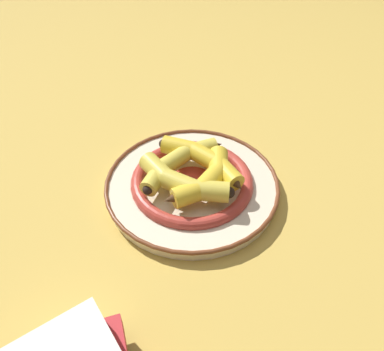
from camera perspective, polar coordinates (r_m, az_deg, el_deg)
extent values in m
plane|color=gold|center=(0.75, 1.04, -3.77)|extent=(2.80, 2.80, 0.00)
cylinder|color=beige|center=(0.76, 0.00, -1.66)|extent=(0.34, 0.34, 0.02)
torus|color=#AD382D|center=(0.75, 0.00, -0.87)|extent=(0.25, 0.25, 0.02)
cylinder|color=#AD382D|center=(0.75, 0.00, -1.04)|extent=(0.09, 0.09, 0.00)
torus|color=brown|center=(0.75, 0.00, -1.00)|extent=(0.35, 0.35, 0.01)
cylinder|color=gold|center=(0.78, 1.35, 4.04)|extent=(0.06, 0.07, 0.03)
cylinder|color=gold|center=(0.75, -2.69, 2.36)|extent=(0.03, 0.07, 0.03)
cylinder|color=gold|center=(0.71, -5.63, -0.44)|extent=(0.06, 0.07, 0.03)
sphere|color=gold|center=(0.77, -0.91, 3.49)|extent=(0.03, 0.03, 0.03)
sphere|color=gold|center=(0.74, -4.54, 1.19)|extent=(0.03, 0.03, 0.03)
cone|color=#472D19|center=(0.79, 3.54, 4.58)|extent=(0.04, 0.04, 0.03)
sphere|color=black|center=(0.69, -6.79, -2.17)|extent=(0.02, 0.02, 0.02)
cylinder|color=gold|center=(0.73, -5.51, 1.00)|extent=(0.07, 0.05, 0.04)
cylinder|color=gold|center=(0.70, -1.92, -1.28)|extent=(0.07, 0.05, 0.04)
cylinder|color=gold|center=(0.68, 3.02, -2.41)|extent=(0.07, 0.07, 0.04)
sphere|color=gold|center=(0.71, -4.13, -0.38)|extent=(0.04, 0.04, 0.04)
sphere|color=gold|center=(0.69, 0.36, -2.21)|extent=(0.04, 0.04, 0.04)
cone|color=#472D19|center=(0.75, -6.82, 2.31)|extent=(0.04, 0.03, 0.03)
sphere|color=black|center=(0.68, 5.68, -2.60)|extent=(0.02, 0.02, 0.02)
cylinder|color=gold|center=(0.68, -0.59, -2.86)|extent=(0.06, 0.07, 0.04)
cylinder|color=gold|center=(0.70, 2.83, -0.75)|extent=(0.05, 0.06, 0.04)
cylinder|color=gold|center=(0.74, 4.04, 2.04)|extent=(0.07, 0.07, 0.04)
sphere|color=gold|center=(0.69, 1.57, -2.12)|extent=(0.04, 0.04, 0.04)
sphere|color=gold|center=(0.72, 4.03, 0.55)|extent=(0.04, 0.04, 0.04)
cone|color=#472D19|center=(0.67, -2.81, -3.60)|extent=(0.04, 0.04, 0.03)
sphere|color=black|center=(0.77, 4.06, 3.45)|extent=(0.02, 0.02, 0.02)
cylinder|color=gold|center=(0.72, 5.35, 0.30)|extent=(0.07, 0.05, 0.04)
cylinder|color=gold|center=(0.76, 2.02, 2.84)|extent=(0.07, 0.04, 0.04)
cylinder|color=gold|center=(0.78, -2.12, 4.34)|extent=(0.07, 0.06, 0.04)
sphere|color=gold|center=(0.74, 3.98, 1.79)|extent=(0.04, 0.04, 0.04)
sphere|color=gold|center=(0.77, 0.13, 3.85)|extent=(0.04, 0.04, 0.04)
cone|color=#472D19|center=(0.70, 6.79, -1.27)|extent=(0.04, 0.04, 0.03)
sphere|color=black|center=(0.79, -4.33, 4.82)|extent=(0.02, 0.02, 0.02)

